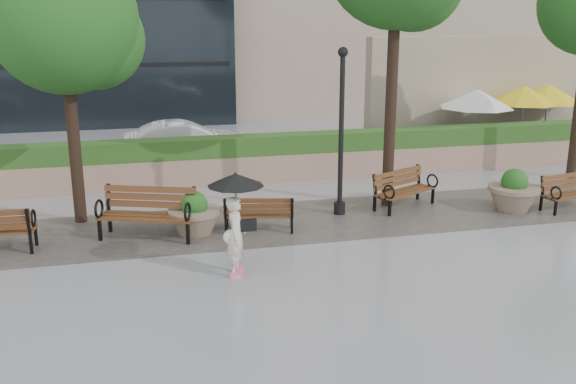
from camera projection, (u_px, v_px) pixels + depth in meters
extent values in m
plane|color=gray|center=(327.00, 269.00, 12.41)|extent=(100.00, 100.00, 0.00)
cube|color=#383330|center=(290.00, 221.00, 15.22)|extent=(28.00, 3.20, 0.01)
cube|color=#A17A68|center=(258.00, 167.00, 18.86)|extent=(24.00, 0.80, 0.80)
cube|color=#284F1A|center=(257.00, 145.00, 18.67)|extent=(24.00, 0.75, 0.55)
cube|color=tan|center=(497.00, 92.00, 23.40)|extent=(10.00, 0.60, 4.00)
cube|color=#284F1A|center=(514.00, 146.00, 21.64)|extent=(8.00, 0.50, 0.90)
cube|color=black|center=(236.00, 153.00, 22.71)|extent=(40.00, 7.00, 0.00)
torus|color=black|center=(33.00, 218.00, 13.44)|extent=(0.07, 0.38, 0.38)
cube|color=brown|center=(147.00, 217.00, 13.93)|extent=(2.16, 1.30, 0.06)
cube|color=brown|center=(150.00, 197.00, 14.14)|extent=(1.99, 0.85, 0.49)
cube|color=black|center=(148.00, 227.00, 14.03)|extent=(2.20, 1.41, 0.53)
torus|color=black|center=(99.00, 209.00, 13.78)|extent=(0.20, 0.42, 0.43)
torus|color=black|center=(187.00, 212.00, 13.57)|extent=(0.20, 0.42, 0.43)
cube|color=brown|center=(259.00, 215.00, 14.49)|extent=(1.63, 0.80, 0.04)
cube|color=brown|center=(259.00, 206.00, 14.18)|extent=(1.55, 0.45, 0.37)
cube|color=black|center=(259.00, 223.00, 14.51)|extent=(1.65, 0.89, 0.40)
torus|color=black|center=(292.00, 206.00, 14.61)|extent=(0.11, 0.32, 0.32)
torus|color=black|center=(227.00, 206.00, 14.59)|extent=(0.11, 0.32, 0.32)
cube|color=brown|center=(406.00, 192.00, 16.17)|extent=(1.82, 1.26, 0.05)
cube|color=brown|center=(398.00, 178.00, 16.29)|extent=(1.64, 0.89, 0.41)
cube|color=black|center=(404.00, 199.00, 16.25)|extent=(1.86, 1.34, 0.45)
torus|color=black|center=(389.00, 192.00, 15.48)|extent=(0.20, 0.35, 0.36)
torus|color=black|center=(432.00, 181.00, 16.51)|extent=(0.20, 0.35, 0.36)
cube|color=brown|center=(573.00, 194.00, 16.04)|extent=(1.72, 0.81, 0.05)
cube|color=brown|center=(566.00, 181.00, 16.19)|extent=(1.64, 0.44, 0.39)
cube|color=black|center=(571.00, 201.00, 16.11)|extent=(1.74, 0.90, 0.42)
torus|color=black|center=(556.00, 193.00, 15.53)|extent=(0.11, 0.34, 0.34)
cylinder|color=#7F6B56|center=(194.00, 211.00, 14.25)|extent=(1.18, 1.18, 0.09)
sphere|color=#174714|center=(194.00, 204.00, 14.21)|extent=(0.61, 0.61, 0.61)
cylinder|color=#7F6B56|center=(514.00, 188.00, 15.98)|extent=(1.27, 1.27, 0.10)
sphere|color=#174714|center=(515.00, 182.00, 15.93)|extent=(0.65, 0.65, 0.65)
cylinder|color=black|center=(341.00, 137.00, 15.27)|extent=(0.12, 0.12, 3.86)
cylinder|color=black|center=(339.00, 208.00, 15.75)|extent=(0.28, 0.28, 0.30)
sphere|color=black|center=(343.00, 52.00, 14.74)|extent=(0.24, 0.24, 0.24)
cylinder|color=black|center=(73.00, 132.00, 14.63)|extent=(0.28, 0.28, 4.33)
sphere|color=#174714|center=(63.00, 19.00, 13.96)|extent=(3.27, 3.27, 3.27)
sphere|color=#174714|center=(94.00, 39.00, 14.50)|extent=(2.29, 2.29, 2.29)
cylinder|color=black|center=(391.00, 94.00, 15.78)|extent=(0.28, 0.28, 5.69)
cylinder|color=black|center=(472.00, 156.00, 22.03)|extent=(0.40, 0.40, 0.10)
cylinder|color=#99999E|center=(475.00, 125.00, 21.75)|extent=(0.06, 0.06, 2.20)
cone|color=white|center=(477.00, 99.00, 21.51)|extent=(2.50, 2.50, 0.60)
cylinder|color=black|center=(519.00, 149.00, 23.09)|extent=(0.40, 0.40, 0.10)
cylinder|color=#99999E|center=(522.00, 120.00, 22.81)|extent=(0.06, 0.06, 2.20)
cone|color=yellow|center=(524.00, 95.00, 22.56)|extent=(2.50, 2.50, 0.60)
cylinder|color=black|center=(542.00, 147.00, 23.40)|extent=(0.40, 0.40, 0.10)
cylinder|color=#99999E|center=(546.00, 119.00, 23.12)|extent=(0.06, 0.06, 2.20)
cone|color=yellow|center=(548.00, 94.00, 22.88)|extent=(2.50, 2.50, 0.60)
imported|color=silver|center=(185.00, 141.00, 21.36)|extent=(4.06, 1.61, 1.32)
imported|color=beige|center=(236.00, 233.00, 11.94)|extent=(0.58, 0.69, 1.63)
cube|color=#F2598C|center=(238.00, 270.00, 12.26)|extent=(0.17, 0.25, 0.08)
cube|color=#F2598C|center=(236.00, 275.00, 12.01)|extent=(0.17, 0.25, 0.08)
cube|color=black|center=(248.00, 225.00, 11.93)|extent=(0.20, 0.32, 0.22)
sphere|color=white|center=(231.00, 237.00, 12.21)|extent=(0.29, 0.29, 0.29)
cylinder|color=black|center=(236.00, 201.00, 11.82)|extent=(0.02, 0.02, 0.87)
cone|color=black|center=(236.00, 180.00, 11.71)|extent=(1.06, 1.06, 0.22)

